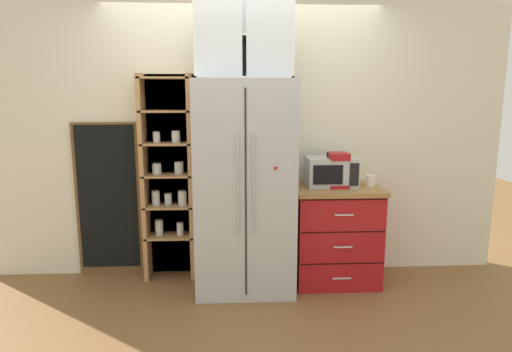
{
  "coord_description": "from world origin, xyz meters",
  "views": [
    {
      "loc": [
        -0.1,
        -3.8,
        1.72
      ],
      "look_at": [
        0.1,
        -0.0,
        1.01
      ],
      "focal_mm": 31.23,
      "sensor_mm": 36.0,
      "label": 1
    }
  ],
  "objects_px": {
    "bottle_green": "(335,173)",
    "chalkboard_menu": "(108,200)",
    "microwave": "(331,172)",
    "coffee_maker": "(337,169)",
    "refrigerator": "(245,186)",
    "bottle_clear": "(335,172)",
    "mug_navy": "(338,182)",
    "mug_cream": "(371,180)"
  },
  "relations": [
    {
      "from": "coffee_maker",
      "to": "mug_navy",
      "type": "relative_size",
      "value": 2.6
    },
    {
      "from": "microwave",
      "to": "chalkboard_menu",
      "type": "bearing_deg",
      "value": 174.16
    },
    {
      "from": "bottle_clear",
      "to": "bottle_green",
      "type": "distance_m",
      "value": 0.01
    },
    {
      "from": "refrigerator",
      "to": "bottle_green",
      "type": "bearing_deg",
      "value": 10.78
    },
    {
      "from": "refrigerator",
      "to": "microwave",
      "type": "height_order",
      "value": "refrigerator"
    },
    {
      "from": "bottle_clear",
      "to": "chalkboard_menu",
      "type": "relative_size",
      "value": 0.18
    },
    {
      "from": "mug_cream",
      "to": "bottle_clear",
      "type": "xyz_separation_m",
      "value": [
        -0.31,
        0.07,
        0.07
      ]
    },
    {
      "from": "bottle_clear",
      "to": "bottle_green",
      "type": "relative_size",
      "value": 1.06
    },
    {
      "from": "mug_navy",
      "to": "bottle_clear",
      "type": "relative_size",
      "value": 0.45
    },
    {
      "from": "coffee_maker",
      "to": "chalkboard_menu",
      "type": "xyz_separation_m",
      "value": [
        -2.1,
        0.25,
        -0.31
      ]
    },
    {
      "from": "mug_navy",
      "to": "refrigerator",
      "type": "bearing_deg",
      "value": -176.56
    },
    {
      "from": "microwave",
      "to": "mug_navy",
      "type": "distance_m",
      "value": 0.12
    },
    {
      "from": "coffee_maker",
      "to": "chalkboard_menu",
      "type": "bearing_deg",
      "value": 173.16
    },
    {
      "from": "refrigerator",
      "to": "mug_cream",
      "type": "bearing_deg",
      "value": 4.51
    },
    {
      "from": "coffee_maker",
      "to": "chalkboard_menu",
      "type": "height_order",
      "value": "chalkboard_menu"
    },
    {
      "from": "refrigerator",
      "to": "chalkboard_menu",
      "type": "distance_m",
      "value": 1.33
    },
    {
      "from": "bottle_green",
      "to": "bottle_clear",
      "type": "bearing_deg",
      "value": -90.0
    },
    {
      "from": "mug_navy",
      "to": "bottle_green",
      "type": "xyz_separation_m",
      "value": [
        -0.0,
        0.11,
        0.07
      ]
    },
    {
      "from": "bottle_clear",
      "to": "chalkboard_menu",
      "type": "bearing_deg",
      "value": 175.39
    },
    {
      "from": "mug_cream",
      "to": "mug_navy",
      "type": "xyz_separation_m",
      "value": [
        -0.31,
        -0.04,
        -0.01
      ]
    },
    {
      "from": "microwave",
      "to": "bottle_green",
      "type": "bearing_deg",
      "value": 40.56
    },
    {
      "from": "refrigerator",
      "to": "microwave",
      "type": "distance_m",
      "value": 0.8
    },
    {
      "from": "refrigerator",
      "to": "mug_cream",
      "type": "height_order",
      "value": "refrigerator"
    },
    {
      "from": "coffee_maker",
      "to": "bottle_green",
      "type": "relative_size",
      "value": 1.23
    },
    {
      "from": "bottle_green",
      "to": "chalkboard_menu",
      "type": "xyz_separation_m",
      "value": [
        -2.1,
        0.17,
        -0.27
      ]
    },
    {
      "from": "microwave",
      "to": "bottle_clear",
      "type": "relative_size",
      "value": 1.65
    },
    {
      "from": "microwave",
      "to": "bottle_clear",
      "type": "height_order",
      "value": "bottle_clear"
    },
    {
      "from": "refrigerator",
      "to": "bottle_clear",
      "type": "xyz_separation_m",
      "value": [
        0.83,
        0.16,
        0.09
      ]
    },
    {
      "from": "chalkboard_menu",
      "to": "microwave",
      "type": "bearing_deg",
      "value": -5.84
    },
    {
      "from": "coffee_maker",
      "to": "mug_cream",
      "type": "height_order",
      "value": "coffee_maker"
    },
    {
      "from": "coffee_maker",
      "to": "bottle_clear",
      "type": "xyz_separation_m",
      "value": [
        0.0,
        0.08,
        -0.04
      ]
    },
    {
      "from": "mug_navy",
      "to": "coffee_maker",
      "type": "bearing_deg",
      "value": 94.23
    },
    {
      "from": "mug_cream",
      "to": "mug_navy",
      "type": "bearing_deg",
      "value": -172.64
    },
    {
      "from": "refrigerator",
      "to": "chalkboard_menu",
      "type": "xyz_separation_m",
      "value": [
        -1.27,
        0.33,
        -0.18
      ]
    },
    {
      "from": "bottle_clear",
      "to": "microwave",
      "type": "bearing_deg",
      "value": -140.07
    },
    {
      "from": "coffee_maker",
      "to": "mug_cream",
      "type": "xyz_separation_m",
      "value": [
        0.31,
        0.02,
        -0.11
      ]
    },
    {
      "from": "microwave",
      "to": "coffee_maker",
      "type": "relative_size",
      "value": 1.42
    },
    {
      "from": "mug_cream",
      "to": "bottle_clear",
      "type": "relative_size",
      "value": 0.46
    },
    {
      "from": "chalkboard_menu",
      "to": "mug_navy",
      "type": "bearing_deg",
      "value": -7.5
    },
    {
      "from": "mug_navy",
      "to": "microwave",
      "type": "bearing_deg",
      "value": 127.09
    },
    {
      "from": "chalkboard_menu",
      "to": "coffee_maker",
      "type": "bearing_deg",
      "value": -6.84
    },
    {
      "from": "mug_navy",
      "to": "bottle_clear",
      "type": "bearing_deg",
      "value": 90.98
    }
  ]
}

